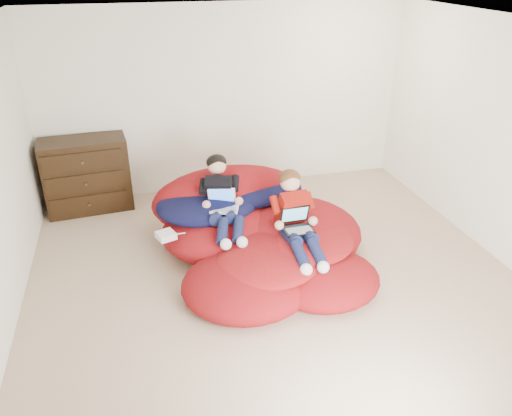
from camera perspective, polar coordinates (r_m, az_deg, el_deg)
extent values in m
cube|color=tan|center=(5.30, 2.30, -9.39)|extent=(5.10, 5.10, 0.25)
cube|color=white|center=(6.93, -3.58, 12.21)|extent=(5.10, 0.02, 2.50)
cube|color=white|center=(2.69, 19.07, -16.18)|extent=(5.10, 0.02, 2.50)
cube|color=white|center=(5.84, 27.07, 6.37)|extent=(0.02, 5.10, 2.50)
cube|color=white|center=(4.30, 2.99, 20.15)|extent=(5.10, 5.10, 0.02)
cube|color=black|center=(6.82, -18.76, 3.64)|extent=(1.10, 0.62, 0.95)
cube|color=black|center=(6.68, -18.50, 0.50)|extent=(0.95, 0.10, 0.23)
cylinder|color=#4C3F26|center=(6.67, -18.50, 0.42)|extent=(0.03, 0.06, 0.03)
cube|color=black|center=(6.57, -18.86, 2.73)|extent=(0.95, 0.10, 0.23)
cylinder|color=#4C3F26|center=(6.55, -18.86, 2.66)|extent=(0.03, 0.06, 0.03)
cube|color=black|center=(6.46, -19.23, 5.03)|extent=(0.95, 0.10, 0.23)
cylinder|color=#4C3F26|center=(6.44, -19.24, 4.97)|extent=(0.03, 0.06, 0.03)
ellipsoid|color=maroon|center=(5.68, -3.43, -2.56)|extent=(1.47, 1.32, 0.53)
ellipsoid|color=maroon|center=(5.70, 4.26, -2.71)|extent=(1.55, 1.50, 0.56)
ellipsoid|color=maroon|center=(5.29, 2.12, -5.48)|extent=(1.46, 1.17, 0.47)
ellipsoid|color=maroon|center=(4.94, -1.05, -8.66)|extent=(1.29, 1.19, 0.43)
ellipsoid|color=maroon|center=(5.08, 7.68, -7.98)|extent=(1.14, 1.04, 0.37)
ellipsoid|color=maroon|center=(5.98, -3.07, 1.02)|extent=(1.85, 0.82, 0.82)
ellipsoid|color=#101239|center=(5.69, -5.63, 0.37)|extent=(1.16, 0.95, 0.29)
ellipsoid|color=#101239|center=(5.92, -0.06, 2.04)|extent=(1.12, 0.78, 0.27)
ellipsoid|color=maroon|center=(5.28, 5.66, -3.61)|extent=(1.02, 1.02, 0.18)
ellipsoid|color=maroon|center=(4.97, 1.35, -6.18)|extent=(1.06, 0.95, 0.19)
ellipsoid|color=white|center=(5.91, -6.42, 2.91)|extent=(0.43, 0.27, 0.27)
cube|color=black|center=(5.55, -4.18, 1.86)|extent=(0.37, 0.41, 0.44)
sphere|color=#D9A085|center=(5.54, -4.48, 4.82)|extent=(0.20, 0.20, 0.20)
ellipsoid|color=black|center=(5.55, -4.54, 5.26)|extent=(0.23, 0.21, 0.17)
cylinder|color=#131A3D|center=(5.38, -4.47, -0.92)|extent=(0.22, 0.35, 0.18)
cylinder|color=#131A3D|center=(5.14, -3.86, -2.69)|extent=(0.20, 0.34, 0.21)
sphere|color=white|center=(5.03, -3.47, -4.16)|extent=(0.12, 0.12, 0.12)
cylinder|color=#131A3D|center=(5.41, -2.73, -0.71)|extent=(0.22, 0.35, 0.18)
cylinder|color=#131A3D|center=(5.17, -2.04, -2.46)|extent=(0.20, 0.34, 0.21)
sphere|color=white|center=(5.06, -1.60, -3.92)|extent=(0.12, 0.12, 0.12)
cube|color=#A4190E|center=(5.24, 4.13, -0.27)|extent=(0.32, 0.33, 0.46)
sphere|color=#D9A085|center=(5.19, 3.93, 2.97)|extent=(0.21, 0.21, 0.21)
ellipsoid|color=#502D15|center=(5.20, 3.85, 3.46)|extent=(0.23, 0.22, 0.18)
cylinder|color=#131A3D|center=(5.10, 4.00, -3.35)|extent=(0.16, 0.35, 0.19)
cylinder|color=#131A3D|center=(4.88, 5.09, -5.38)|extent=(0.13, 0.33, 0.22)
sphere|color=white|center=(4.77, 5.75, -7.03)|extent=(0.12, 0.12, 0.12)
cylinder|color=#131A3D|center=(5.15, 5.82, -3.10)|extent=(0.16, 0.35, 0.19)
cylinder|color=#131A3D|center=(4.93, 6.99, -5.09)|extent=(0.13, 0.33, 0.22)
sphere|color=white|center=(4.83, 7.68, -6.71)|extent=(0.12, 0.12, 0.12)
cube|color=white|center=(5.38, -3.64, -0.16)|extent=(0.35, 0.29, 0.01)
cube|color=gray|center=(5.36, -3.62, -0.12)|extent=(0.28, 0.19, 0.00)
cube|color=white|center=(5.45, -3.96, 1.48)|extent=(0.31, 0.16, 0.20)
cube|color=#3F71D8|center=(5.44, -3.94, 1.47)|extent=(0.27, 0.13, 0.16)
cube|color=black|center=(5.10, 4.89, -2.52)|extent=(0.31, 0.22, 0.01)
cube|color=gray|center=(5.09, 4.94, -2.49)|extent=(0.26, 0.12, 0.00)
cube|color=black|center=(5.17, 4.45, -0.73)|extent=(0.31, 0.08, 0.21)
cube|color=teal|center=(5.16, 4.47, -0.75)|extent=(0.27, 0.06, 0.17)
cube|color=white|center=(5.26, -10.26, -3.11)|extent=(0.22, 0.22, 0.07)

